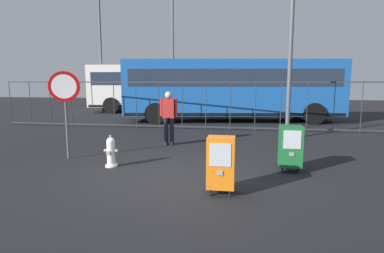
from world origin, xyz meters
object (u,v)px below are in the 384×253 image
(fire_hydrant, at_px, (111,152))
(street_light_far_left, at_px, (173,42))
(street_light_near_left, at_px, (293,6))
(stop_sign, at_px, (65,96))
(street_light_near_right, at_px, (100,41))
(newspaper_box_secondary, at_px, (290,146))
(pedestrian, at_px, (169,115))
(newspaper_box_primary, at_px, (221,162))
(bus_near, at_px, (232,87))
(bus_far, at_px, (172,86))

(fire_hydrant, height_order, street_light_far_left, street_light_far_left)
(street_light_far_left, bearing_deg, street_light_near_left, -54.53)
(stop_sign, distance_m, street_light_near_right, 13.11)
(newspaper_box_secondary, xyz_separation_m, stop_sign, (-5.47, 0.30, 1.03))
(fire_hydrant, relative_size, pedestrian, 0.45)
(newspaper_box_primary, distance_m, stop_sign, 4.62)
(bus_near, bearing_deg, street_light_far_left, 129.78)
(pedestrian, xyz_separation_m, street_light_far_left, (-2.03, 9.77, 3.43))
(newspaper_box_primary, relative_size, street_light_far_left, 0.13)
(fire_hydrant, height_order, newspaper_box_primary, newspaper_box_primary)
(newspaper_box_primary, distance_m, newspaper_box_secondary, 2.16)
(newspaper_box_primary, height_order, stop_sign, stop_sign)
(newspaper_box_primary, bearing_deg, pedestrian, 114.95)
(stop_sign, relative_size, street_light_near_right, 0.28)
(newspaper_box_primary, height_order, pedestrian, pedestrian)
(pedestrian, distance_m, street_light_near_left, 5.38)
(bus_near, relative_size, street_light_near_right, 1.36)
(fire_hydrant, relative_size, newspaper_box_secondary, 0.73)
(bus_near, distance_m, street_light_near_left, 5.90)
(bus_near, height_order, street_light_far_left, street_light_far_left)
(street_light_near_left, relative_size, street_light_near_right, 0.97)
(fire_hydrant, distance_m, street_light_far_left, 13.17)
(stop_sign, height_order, street_light_far_left, street_light_far_left)
(street_light_near_left, relative_size, street_light_far_left, 1.01)
(street_light_near_right, bearing_deg, bus_near, -21.82)
(newspaper_box_primary, bearing_deg, bus_near, 90.97)
(pedestrian, xyz_separation_m, bus_far, (-2.25, 10.56, 0.76))
(newspaper_box_secondary, xyz_separation_m, street_light_far_left, (-5.34, 12.22, 3.81))
(bus_near, bearing_deg, pedestrian, -113.44)
(newspaper_box_primary, distance_m, street_light_far_left, 14.90)
(newspaper_box_secondary, distance_m, bus_far, 14.19)
(fire_hydrant, distance_m, newspaper_box_primary, 3.00)
(newspaper_box_primary, relative_size, bus_near, 0.09)
(stop_sign, distance_m, street_light_near_left, 7.58)
(bus_far, bearing_deg, street_light_far_left, -78.63)
(stop_sign, bearing_deg, newspaper_box_primary, -25.53)
(fire_hydrant, bearing_deg, street_light_near_left, 43.49)
(newspaper_box_primary, relative_size, pedestrian, 0.61)
(street_light_near_right, relative_size, street_light_far_left, 1.04)
(newspaper_box_secondary, xyz_separation_m, bus_far, (-5.56, 13.01, 1.14))
(fire_hydrant, relative_size, bus_far, 0.07)
(fire_hydrant, relative_size, street_light_far_left, 0.10)
(street_light_far_left, bearing_deg, bus_near, -41.80)
(stop_sign, bearing_deg, bus_far, 90.39)
(bus_near, bearing_deg, stop_sign, -122.81)
(newspaper_box_secondary, relative_size, street_light_far_left, 0.13)
(street_light_far_left, bearing_deg, newspaper_box_secondary, -66.39)
(stop_sign, relative_size, street_light_near_left, 0.29)
(bus_near, distance_m, street_light_far_left, 5.69)
(pedestrian, distance_m, bus_far, 10.83)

